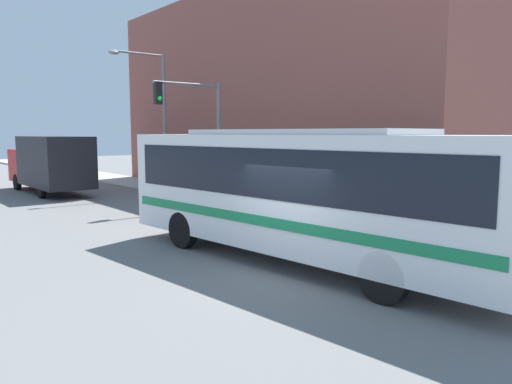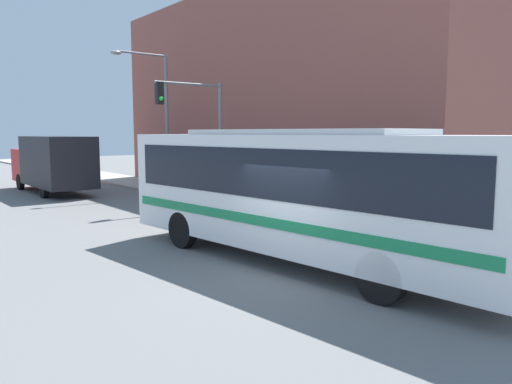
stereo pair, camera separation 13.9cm
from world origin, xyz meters
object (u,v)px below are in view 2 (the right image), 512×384
Objects in this scene: city_bus at (300,187)px; parking_meter at (267,187)px; delivery_truck at (52,162)px; street_lamp at (159,109)px; fire_hydrant at (326,212)px; pedestrian_near_corner at (285,186)px; traffic_light_pole at (199,120)px.

parking_meter is at bearing 51.33° from city_bus.
delivery_truck is 1.11× the size of street_lamp.
fire_hydrant is 3.67m from pedestrian_near_corner.
pedestrian_near_corner is at bearing 45.67° from city_bus.
pedestrian_near_corner is at bearing 9.18° from parking_meter.
city_bus reaches higher than delivery_truck.
city_bus is 5.42m from fire_hydrant.
traffic_light_pole is at bearing 98.27° from fire_hydrant.
city_bus is at bearing -108.31° from traffic_light_pole.
street_lamp reaches higher than fire_hydrant.
delivery_truck reaches higher than pedestrian_near_corner.
fire_hydrant is 0.13× the size of traffic_light_pole.
street_lamp is (-0.18, 11.84, 3.96)m from fire_hydrant.
fire_hydrant is at bearing -73.99° from delivery_truck.
delivery_truck is 1.50× the size of traffic_light_pole.
parking_meter reaches higher than fire_hydrant.
delivery_truck is 13.34m from parking_meter.
street_lamp is (0.79, 5.14, 0.68)m from traffic_light_pole.
parking_meter is 0.79× the size of pedestrian_near_corner.
street_lamp is at bearing 81.25° from traffic_light_pole.
delivery_truck is at bearing 111.36° from traffic_light_pole.
pedestrian_near_corner reaches higher than parking_meter.
street_lamp is 4.08× the size of pedestrian_near_corner.
parking_meter is 1.13m from pedestrian_near_corner.
parking_meter is at bearing -74.16° from traffic_light_pole.
parking_meter is (4.22, 6.36, -0.83)m from city_bus.
fire_hydrant is at bearing -89.11° from street_lamp.
street_lamp is (-0.18, 8.57, 3.37)m from parking_meter.
fire_hydrant is (4.22, 3.10, -1.42)m from city_bus.
city_bus reaches higher than parking_meter.
pedestrian_near_corner is (1.12, 3.45, 0.56)m from fire_hydrant.
city_bus is 15.68m from street_lamp.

